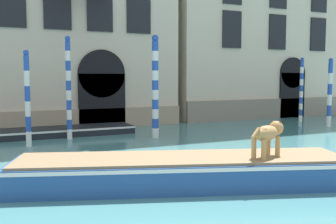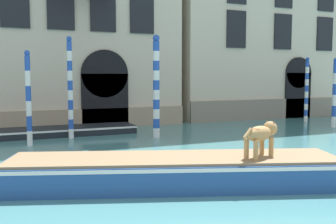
# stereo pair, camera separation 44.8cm
# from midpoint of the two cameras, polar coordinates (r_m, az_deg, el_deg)

# --- Properties ---
(boat_foreground) EXTENTS (8.03, 4.29, 0.69)m
(boat_foreground) POSITION_cam_midpoint_polar(r_m,az_deg,el_deg) (9.28, 0.66, -8.44)
(boat_foreground) COLOR #234C8C
(boat_foreground) RESTS_ON ground_plane
(dog_on_deck) EXTENTS (1.18, 0.66, 0.83)m
(dog_on_deck) POSITION_cam_midpoint_polar(r_m,az_deg,el_deg) (9.39, 13.02, -3.06)
(dog_on_deck) COLOR tan
(dog_on_deck) RESTS_ON boat_foreground
(boat_moored_near_palazzo) EXTENTS (6.64, 1.78, 0.35)m
(boat_moored_near_palazzo) POSITION_cam_midpoint_polar(r_m,az_deg,el_deg) (17.59, -16.59, -2.72)
(boat_moored_near_palazzo) COLOR black
(boat_moored_near_palazzo) RESTS_ON ground_plane
(mooring_pole_0) EXTENTS (0.21, 0.21, 3.59)m
(mooring_pole_0) POSITION_cam_midpoint_polar(r_m,az_deg,el_deg) (23.24, 18.26, 3.14)
(mooring_pole_0) COLOR white
(mooring_pole_0) RESTS_ON ground_plane
(mooring_pole_1) EXTENTS (0.23, 0.23, 3.46)m
(mooring_pole_1) POSITION_cam_midpoint_polar(r_m,az_deg,el_deg) (21.35, 21.86, 2.69)
(mooring_pole_1) COLOR white
(mooring_pole_1) RESTS_ON ground_plane
(mooring_pole_2) EXTENTS (0.28, 0.28, 4.24)m
(mooring_pole_2) POSITION_cam_midpoint_polar(r_m,az_deg,el_deg) (16.23, -2.65, 3.76)
(mooring_pole_2) COLOR white
(mooring_pole_2) RESTS_ON ground_plane
(mooring_pole_4) EXTENTS (0.21, 0.21, 4.16)m
(mooring_pole_4) POSITION_cam_midpoint_polar(r_m,az_deg,el_deg) (16.44, -14.99, 3.46)
(mooring_pole_4) COLOR white
(mooring_pole_4) RESTS_ON ground_plane
(mooring_pole_5) EXTENTS (0.20, 0.20, 3.49)m
(mooring_pole_5) POSITION_cam_midpoint_polar(r_m,az_deg,el_deg) (15.12, -20.53, 1.88)
(mooring_pole_5) COLOR white
(mooring_pole_5) RESTS_ON ground_plane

